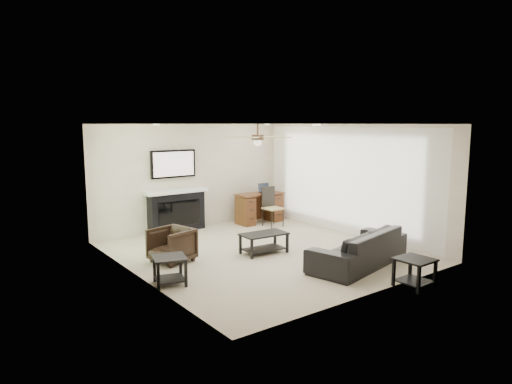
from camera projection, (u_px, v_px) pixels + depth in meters
room_shell at (266, 166)px, 8.91m from camera, size 5.50×5.54×2.52m
sofa at (359, 248)px, 8.12m from camera, size 2.33×1.31×0.64m
armchair at (172, 245)px, 8.30m from camera, size 0.84×0.82×0.63m
coffee_table at (264, 243)px, 8.88m from camera, size 0.93×0.56×0.40m
end_table_near at (414, 273)px, 7.06m from camera, size 0.53×0.53×0.45m
end_table_left at (170, 270)px, 7.16m from camera, size 0.62×0.62×0.45m
fireplace_unit at (176, 191)px, 10.59m from camera, size 1.52×0.34×1.91m
desk at (259, 208)px, 11.61m from camera, size 1.22×0.56×0.76m
desk_chair at (273, 207)px, 11.16m from camera, size 0.42×0.44×0.97m
laptop at (266, 188)px, 11.64m from camera, size 0.33×0.24×0.23m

